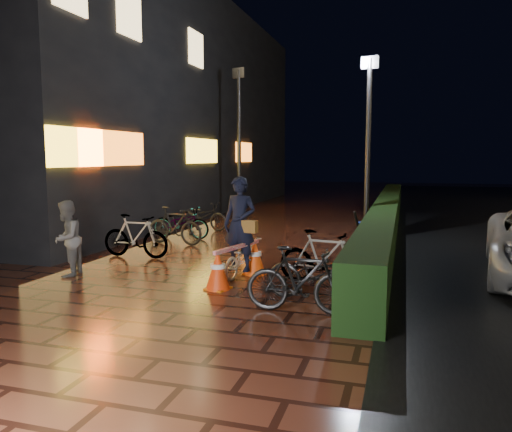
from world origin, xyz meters
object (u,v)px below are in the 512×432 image
(cyclist, at_px, (241,240))
(traffic_barrier, at_px, (237,263))
(bystander_person, at_px, (67,238))
(cart_assembly, at_px, (364,230))

(cyclist, distance_m, traffic_barrier, 0.56)
(bystander_person, relative_size, cart_assembly, 1.45)
(cyclist, bearing_deg, cart_assembly, 58.44)
(cyclist, xyz_separation_m, traffic_barrier, (0.06, -0.40, -0.39))
(bystander_person, bearing_deg, cyclist, 92.64)
(cyclist, xyz_separation_m, cart_assembly, (2.14, 3.48, -0.20))
(bystander_person, bearing_deg, cart_assembly, 115.67)
(bystander_person, relative_size, cyclist, 0.76)
(cyclist, distance_m, cart_assembly, 4.09)
(cyclist, bearing_deg, bystander_person, -164.05)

